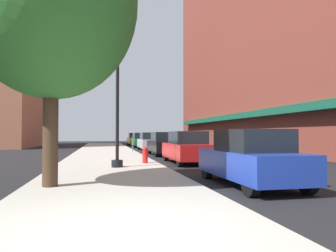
{
  "coord_description": "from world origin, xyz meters",
  "views": [
    {
      "loc": [
        -0.3,
        -4.57,
        1.53
      ],
      "look_at": [
        5.04,
        20.65,
        2.19
      ],
      "focal_mm": 33.24,
      "sensor_mm": 36.0,
      "label": 1
    }
  ],
  "objects_px": {
    "car_red": "(187,148)",
    "car_green": "(140,140)",
    "tree_near": "(52,1)",
    "car_silver": "(149,142)",
    "car_black": "(164,144)",
    "fire_hydrant": "(145,155)",
    "lamppost": "(117,95)",
    "car_yellow": "(135,139)",
    "parking_meter_near": "(132,141)",
    "car_blue": "(250,158)"
  },
  "relations": [
    {
      "from": "parking_meter_near",
      "to": "car_green",
      "type": "relative_size",
      "value": 0.3
    },
    {
      "from": "lamppost",
      "to": "fire_hydrant",
      "type": "distance_m",
      "value": 3.42
    },
    {
      "from": "lamppost",
      "to": "car_red",
      "type": "bearing_deg",
      "value": 30.69
    },
    {
      "from": "parking_meter_near",
      "to": "car_silver",
      "type": "relative_size",
      "value": 0.3
    },
    {
      "from": "tree_near",
      "to": "car_black",
      "type": "distance_m",
      "value": 14.78
    },
    {
      "from": "parking_meter_near",
      "to": "car_silver",
      "type": "bearing_deg",
      "value": 63.77
    },
    {
      "from": "car_blue",
      "to": "car_red",
      "type": "relative_size",
      "value": 1.0
    },
    {
      "from": "car_blue",
      "to": "car_black",
      "type": "height_order",
      "value": "same"
    },
    {
      "from": "car_yellow",
      "to": "car_black",
      "type": "bearing_deg",
      "value": -91.81
    },
    {
      "from": "parking_meter_near",
      "to": "lamppost",
      "type": "bearing_deg",
      "value": -98.62
    },
    {
      "from": "lamppost",
      "to": "car_yellow",
      "type": "distance_m",
      "value": 29.17
    },
    {
      "from": "parking_meter_near",
      "to": "car_silver",
      "type": "xyz_separation_m",
      "value": [
        1.95,
        3.96,
        -0.14
      ]
    },
    {
      "from": "car_green",
      "to": "lamppost",
      "type": "bearing_deg",
      "value": -98.91
    },
    {
      "from": "tree_near",
      "to": "car_red",
      "type": "height_order",
      "value": "tree_near"
    },
    {
      "from": "fire_hydrant",
      "to": "tree_near",
      "type": "bearing_deg",
      "value": -119.12
    },
    {
      "from": "parking_meter_near",
      "to": "car_black",
      "type": "relative_size",
      "value": 0.3
    },
    {
      "from": "lamppost",
      "to": "car_green",
      "type": "distance_m",
      "value": 22.8
    },
    {
      "from": "parking_meter_near",
      "to": "car_silver",
      "type": "height_order",
      "value": "car_silver"
    },
    {
      "from": "car_yellow",
      "to": "car_green",
      "type": "bearing_deg",
      "value": -91.81
    },
    {
      "from": "car_red",
      "to": "parking_meter_near",
      "type": "bearing_deg",
      "value": 101.92
    },
    {
      "from": "parking_meter_near",
      "to": "car_black",
      "type": "bearing_deg",
      "value": -56.87
    },
    {
      "from": "tree_near",
      "to": "car_yellow",
      "type": "relative_size",
      "value": 1.8
    },
    {
      "from": "lamppost",
      "to": "tree_near",
      "type": "bearing_deg",
      "value": -113.75
    },
    {
      "from": "car_green",
      "to": "fire_hydrant",
      "type": "bearing_deg",
      "value": -95.79
    },
    {
      "from": "lamppost",
      "to": "car_silver",
      "type": "relative_size",
      "value": 1.37
    },
    {
      "from": "parking_meter_near",
      "to": "car_black",
      "type": "xyz_separation_m",
      "value": [
        1.95,
        -2.99,
        -0.14
      ]
    },
    {
      "from": "tree_near",
      "to": "car_silver",
      "type": "bearing_deg",
      "value": 74.08
    },
    {
      "from": "car_blue",
      "to": "car_green",
      "type": "bearing_deg",
      "value": 90.67
    },
    {
      "from": "car_silver",
      "to": "tree_near",
      "type": "bearing_deg",
      "value": -103.73
    },
    {
      "from": "lamppost",
      "to": "car_red",
      "type": "distance_m",
      "value": 4.9
    },
    {
      "from": "parking_meter_near",
      "to": "car_blue",
      "type": "xyz_separation_m",
      "value": [
        1.95,
        -16.24,
        -0.14
      ]
    },
    {
      "from": "parking_meter_near",
      "to": "car_red",
      "type": "height_order",
      "value": "car_red"
    },
    {
      "from": "parking_meter_near",
      "to": "car_yellow",
      "type": "height_order",
      "value": "car_yellow"
    },
    {
      "from": "car_green",
      "to": "car_red",
      "type": "bearing_deg",
      "value": -89.57
    },
    {
      "from": "car_blue",
      "to": "parking_meter_near",
      "type": "bearing_deg",
      "value": 97.52
    },
    {
      "from": "lamppost",
      "to": "car_green",
      "type": "height_order",
      "value": "lamppost"
    },
    {
      "from": "fire_hydrant",
      "to": "car_black",
      "type": "distance_m",
      "value": 7.2
    },
    {
      "from": "car_blue",
      "to": "car_black",
      "type": "relative_size",
      "value": 1.0
    },
    {
      "from": "lamppost",
      "to": "car_green",
      "type": "bearing_deg",
      "value": 80.66
    },
    {
      "from": "car_black",
      "to": "parking_meter_near",
      "type": "bearing_deg",
      "value": 124.55
    },
    {
      "from": "car_red",
      "to": "car_silver",
      "type": "distance_m",
      "value": 13.17
    },
    {
      "from": "car_red",
      "to": "tree_near",
      "type": "bearing_deg",
      "value": -130.23
    },
    {
      "from": "car_red",
      "to": "car_green",
      "type": "distance_m",
      "value": 20.19
    },
    {
      "from": "car_black",
      "to": "car_yellow",
      "type": "relative_size",
      "value": 1.0
    },
    {
      "from": "fire_hydrant",
      "to": "car_green",
      "type": "xyz_separation_m",
      "value": [
        2.27,
        20.79,
        0.29
      ]
    },
    {
      "from": "car_silver",
      "to": "car_yellow",
      "type": "bearing_deg",
      "value": 92.19
    },
    {
      "from": "car_silver",
      "to": "car_blue",
      "type": "bearing_deg",
      "value": -87.81
    },
    {
      "from": "fire_hydrant",
      "to": "parking_meter_near",
      "type": "distance_m",
      "value": 9.83
    },
    {
      "from": "tree_near",
      "to": "car_green",
      "type": "xyz_separation_m",
      "value": [
        5.67,
        26.9,
        -4.34
      ]
    },
    {
      "from": "car_blue",
      "to": "car_silver",
      "type": "relative_size",
      "value": 1.0
    }
  ]
}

